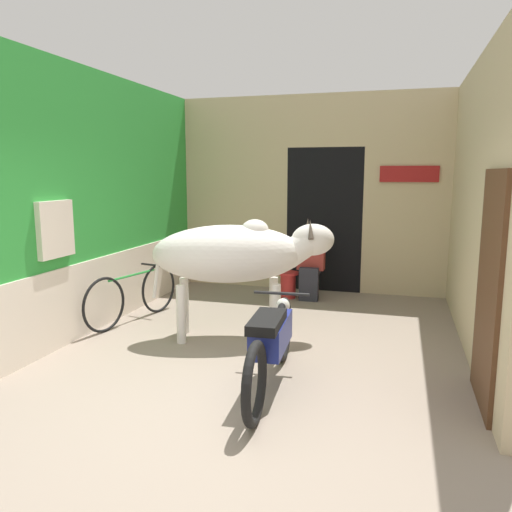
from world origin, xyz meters
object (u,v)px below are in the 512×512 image
object	(u,v)px
bicycle	(133,295)
plastic_stool	(288,284)
shopkeeper_seated	(310,263)
cow	(236,254)
motorcycle_near	(271,341)

from	to	relation	value
bicycle	plastic_stool	world-z (taller)	bicycle
bicycle	shopkeeper_seated	bearing A→B (deg)	41.79
shopkeeper_seated	plastic_stool	distance (m)	0.51
cow	plastic_stool	bearing A→B (deg)	85.00
bicycle	motorcycle_near	bearing A→B (deg)	-33.70
cow	shopkeeper_seated	xyz separation A→B (m)	(0.54, 2.12, -0.45)
motorcycle_near	cow	bearing A→B (deg)	120.41
motorcycle_near	bicycle	bearing A→B (deg)	146.30
motorcycle_near	shopkeeper_seated	bearing A→B (deg)	93.95
motorcycle_near	shopkeeper_seated	xyz separation A→B (m)	(-0.24, 3.45, 0.13)
cow	bicycle	world-z (taller)	cow
cow	shopkeeper_seated	size ratio (longest dim) A/B	1.98
cow	motorcycle_near	size ratio (longest dim) A/B	1.06
bicycle	plastic_stool	bearing A→B (deg)	46.79
cow	bicycle	size ratio (longest dim) A/B	1.29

